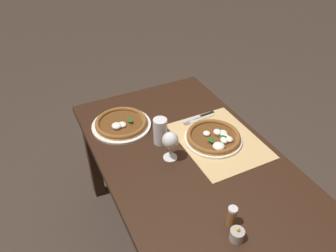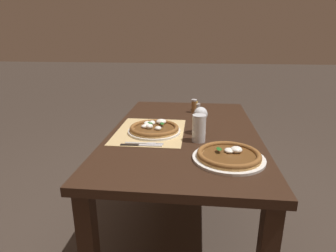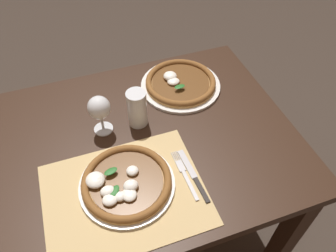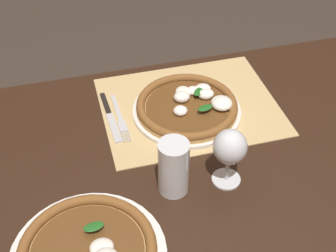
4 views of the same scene
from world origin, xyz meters
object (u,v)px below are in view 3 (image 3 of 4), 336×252
object	(u,v)px
pizza_near	(125,183)
fork	(184,174)
pizza_far	(180,83)
pint_glass	(137,109)
wine_glass	(99,109)
knife	(193,175)

from	to	relation	value
pizza_near	fork	xyz separation A→B (m)	(0.19, -0.02, -0.02)
pizza_near	fork	size ratio (longest dim) A/B	1.52
pizza_far	pizza_near	bearing A→B (deg)	-130.41
pizza_near	pint_glass	world-z (taller)	pint_glass
wine_glass	pint_glass	size ratio (longest dim) A/B	1.07
pizza_far	fork	distance (m)	0.44
fork	knife	size ratio (longest dim) A/B	0.93
pizza_near	knife	distance (m)	0.22
pizza_near	pint_glass	bearing A→B (deg)	65.87
pizza_far	knife	xyz separation A→B (m)	(-0.12, -0.43, -0.01)
wine_glass	fork	world-z (taller)	wine_glass
pizza_far	knife	bearing A→B (deg)	-105.40
pint_glass	fork	bearing A→B (deg)	-74.58
fork	knife	xyz separation A→B (m)	(0.03, -0.01, 0.00)
pizza_far	fork	size ratio (longest dim) A/B	1.64
pizza_far	fork	bearing A→B (deg)	-109.00
fork	pizza_near	bearing A→B (deg)	173.30
wine_glass	fork	size ratio (longest dim) A/B	0.77
pizza_far	fork	xyz separation A→B (m)	(-0.14, -0.42, -0.01)
pizza_near	knife	size ratio (longest dim) A/B	1.41
knife	fork	bearing A→B (deg)	156.29
pint_glass	pizza_near	bearing A→B (deg)	-114.13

